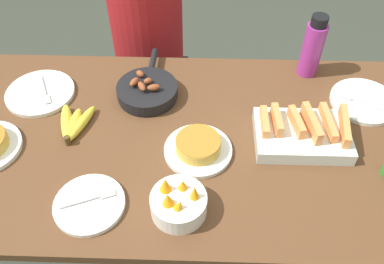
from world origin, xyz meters
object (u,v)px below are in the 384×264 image
at_px(empty_plate_near_front, 40,93).
at_px(empty_plate_far_left, 364,101).
at_px(banana_bunch, 73,124).
at_px(frittata_plate_center, 198,147).
at_px(fruit_bowl_mango, 178,203).
at_px(melon_tray, 303,134).
at_px(empty_plate_far_right, 89,204).
at_px(person_figure, 151,67).
at_px(water_bottle, 313,47).
at_px(skillet, 147,90).

distance_m(empty_plate_near_front, empty_plate_far_left, 1.22).
bearing_deg(empty_plate_far_left, banana_bunch, -171.37).
distance_m(banana_bunch, frittata_plate_center, 0.45).
bearing_deg(fruit_bowl_mango, melon_tray, 35.38).
bearing_deg(melon_tray, banana_bunch, 177.49).
bearing_deg(fruit_bowl_mango, frittata_plate_center, 76.81).
xyz_separation_m(empty_plate_far_right, person_figure, (0.07, 0.97, -0.26)).
distance_m(empty_plate_far_right, fruit_bowl_mango, 0.27).
distance_m(water_bottle, person_figure, 0.84).
relative_size(melon_tray, skillet, 0.90).
height_order(skillet, empty_plate_far_left, skillet).
bearing_deg(skillet, person_figure, 8.57).
bearing_deg(water_bottle, empty_plate_near_front, -170.89).
distance_m(banana_bunch, empty_plate_far_right, 0.34).
bearing_deg(melon_tray, person_figure, 131.18).
height_order(frittata_plate_center, water_bottle, water_bottle).
distance_m(empty_plate_far_left, fruit_bowl_mango, 0.82).
bearing_deg(empty_plate_far_right, banana_bunch, 110.78).
xyz_separation_m(frittata_plate_center, person_figure, (-0.25, 0.75, -0.27)).
bearing_deg(empty_plate_far_right, melon_tray, 22.68).
xyz_separation_m(banana_bunch, skillet, (0.24, 0.17, 0.01)).
bearing_deg(fruit_bowl_mango, skillet, 106.13).
distance_m(empty_plate_near_front, fruit_bowl_mango, 0.74).
bearing_deg(frittata_plate_center, empty_plate_far_right, -145.60).
bearing_deg(banana_bunch, empty_plate_near_front, 134.66).
distance_m(banana_bunch, fruit_bowl_mango, 0.50).
xyz_separation_m(frittata_plate_center, empty_plate_far_left, (0.61, 0.26, -0.02)).
relative_size(banana_bunch, frittata_plate_center, 0.83).
bearing_deg(empty_plate_far_right, frittata_plate_center, 34.40).
bearing_deg(empty_plate_far_left, water_bottle, 136.88).
height_order(melon_tray, fruit_bowl_mango, fruit_bowl_mango).
xyz_separation_m(melon_tray, person_figure, (-0.61, 0.69, -0.28)).
relative_size(skillet, person_figure, 0.29).
distance_m(skillet, frittata_plate_center, 0.33).
height_order(banana_bunch, empty_plate_near_front, banana_bunch).
height_order(frittata_plate_center, empty_plate_near_front, frittata_plate_center).
relative_size(banana_bunch, empty_plate_far_left, 0.76).
relative_size(melon_tray, fruit_bowl_mango, 1.90).
bearing_deg(frittata_plate_center, empty_plate_near_front, 156.41).
bearing_deg(empty_plate_far_left, melon_tray, -143.28).
xyz_separation_m(frittata_plate_center, empty_plate_far_right, (-0.32, -0.22, -0.02)).
xyz_separation_m(melon_tray, empty_plate_far_right, (-0.67, -0.28, -0.03)).
bearing_deg(skillet, banana_bunch, 127.30).
bearing_deg(person_figure, empty_plate_near_front, -125.80).
height_order(melon_tray, frittata_plate_center, melon_tray).
bearing_deg(empty_plate_far_right, empty_plate_far_left, 27.00).
xyz_separation_m(banana_bunch, fruit_bowl_mango, (0.39, -0.32, 0.02)).
relative_size(banana_bunch, empty_plate_near_front, 0.73).
relative_size(empty_plate_far_right, water_bottle, 0.84).
bearing_deg(empty_plate_far_left, frittata_plate_center, -157.31).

